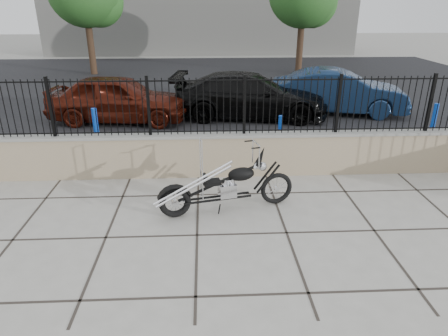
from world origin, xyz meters
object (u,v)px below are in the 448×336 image
object	(u,v)px
chopper_motorcycle	(225,174)
car_blue	(338,92)
car_black	(250,96)
car_red	(118,99)

from	to	relation	value
chopper_motorcycle	car_blue	world-z (taller)	car_blue
car_black	car_blue	size ratio (longest dim) A/B	1.12
car_black	car_blue	world-z (taller)	car_blue
car_red	car_black	bearing A→B (deg)	-80.60
car_red	car_black	xyz separation A→B (m)	(4.23, 0.29, -0.02)
chopper_motorcycle	car_black	distance (m)	6.51
car_blue	car_black	bearing A→B (deg)	109.55
chopper_motorcycle	car_blue	size ratio (longest dim) A/B	0.54
car_red	car_blue	xyz separation A→B (m)	(7.28, 0.68, -0.00)
car_blue	chopper_motorcycle	bearing A→B (deg)	160.43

